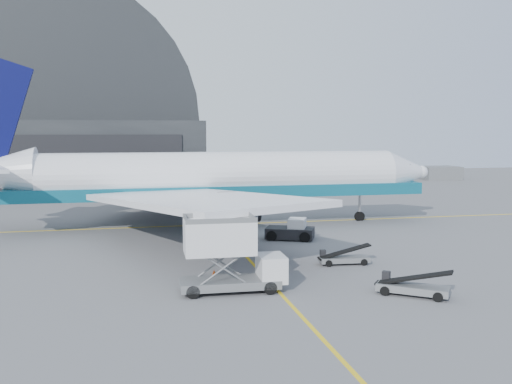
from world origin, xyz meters
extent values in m
plane|color=#565659|center=(0.00, 0.00, 0.00)|extent=(200.00, 200.00, 0.00)
cube|color=gold|center=(0.00, 20.00, 0.01)|extent=(80.00, 0.25, 0.02)
cube|color=gold|center=(0.00, -2.00, 0.01)|extent=(0.25, 40.00, 0.02)
cube|color=black|center=(-22.00, 65.00, 6.00)|extent=(50.00, 28.00, 12.00)
cube|color=black|center=(-22.00, 50.90, 5.00)|extent=(42.00, 0.40, 9.50)
cube|color=black|center=(38.00, 72.00, 0.00)|extent=(14.00, 8.00, 4.00)
cube|color=slate|center=(55.00, 68.00, 0.00)|extent=(8.00, 6.00, 2.80)
cylinder|color=white|center=(0.62, 19.29, 5.53)|extent=(38.31, 5.11, 5.11)
cone|color=white|center=(22.12, 19.29, 5.53)|extent=(4.68, 5.11, 5.11)
sphere|color=white|center=(24.25, 19.29, 5.53)|extent=(1.49, 1.49, 1.49)
cube|color=black|center=(20.84, 19.29, 6.17)|extent=(2.77, 2.34, 0.74)
cube|color=#0C5267|center=(0.62, 19.29, 3.88)|extent=(44.69, 5.16, 1.28)
cube|color=white|center=(-3.63, 6.52, 4.47)|extent=(19.62, 26.09, 1.55)
cube|color=white|center=(-3.63, 32.06, 4.47)|extent=(19.62, 26.09, 1.55)
cube|color=white|center=(-22.79, 24.08, 6.81)|extent=(6.51, 8.91, 0.37)
cylinder|color=gray|center=(-0.44, 10.78, 2.77)|extent=(5.53, 2.87, 2.87)
cylinder|color=gray|center=(-0.44, 27.80, 2.77)|extent=(5.53, 2.87, 2.87)
cylinder|color=#A5A5AA|center=(16.59, 19.29, 1.49)|extent=(0.30, 0.30, 2.98)
cylinder|color=black|center=(16.59, 19.29, 0.48)|extent=(1.17, 0.37, 1.17)
cylinder|color=black|center=(-1.50, 15.88, 0.59)|extent=(1.38, 0.48, 1.38)
cylinder|color=black|center=(-1.50, 22.70, 0.59)|extent=(1.38, 0.48, 1.38)
cube|color=slate|center=(-3.10, -6.34, 0.58)|extent=(6.45, 2.73, 0.53)
cube|color=silver|center=(-0.33, -6.42, 1.44)|extent=(1.77, 2.49, 1.70)
cube|color=black|center=(0.46, -6.44, 1.70)|extent=(0.14, 2.02, 0.96)
cube|color=silver|center=(-3.74, -6.32, 3.62)|extent=(4.54, 2.78, 2.13)
cylinder|color=black|center=(-0.68, -7.53, 0.43)|extent=(0.86, 0.34, 0.85)
cylinder|color=black|center=(-0.62, -5.29, 0.43)|extent=(0.86, 0.34, 0.85)
cylinder|color=black|center=(-5.57, -7.39, 0.43)|extent=(0.86, 0.34, 0.85)
cylinder|color=black|center=(-5.51, -5.16, 0.43)|extent=(0.86, 0.34, 0.85)
cube|color=black|center=(5.61, 10.09, 0.62)|extent=(5.12, 4.10, 1.01)
cube|color=silver|center=(6.23, 9.81, 1.52)|extent=(2.27, 2.49, 1.01)
cylinder|color=black|center=(6.59, 8.42, 0.45)|extent=(1.09, 0.77, 1.01)
cylinder|color=black|center=(7.51, 10.47, 0.45)|extent=(1.09, 0.77, 1.01)
cylinder|color=black|center=(3.72, 9.70, 0.45)|extent=(1.09, 0.77, 1.01)
cylinder|color=black|center=(4.64, 11.76, 0.45)|extent=(1.09, 0.77, 1.01)
cube|color=slate|center=(6.91, -0.79, 0.39)|extent=(3.94, 1.59, 0.39)
cube|color=black|center=(6.91, -0.79, 1.01)|extent=(4.16, 1.17, 1.12)
cube|color=black|center=(5.37, -0.20, 0.83)|extent=(0.46, 0.38, 0.53)
cylinder|color=black|center=(8.26, -1.50, 0.26)|extent=(0.54, 0.26, 0.53)
cylinder|color=black|center=(8.35, -0.28, 0.26)|extent=(0.54, 0.26, 0.53)
cylinder|color=black|center=(5.46, -1.30, 0.26)|extent=(0.54, 0.26, 0.53)
cylinder|color=black|center=(5.55, -0.08, 0.26)|extent=(0.54, 0.26, 0.53)
cube|color=slate|center=(8.05, -9.73, 0.45)|extent=(4.44, 3.86, 0.45)
cube|color=black|center=(8.05, -9.73, 1.16)|extent=(4.37, 3.64, 1.28)
cube|color=black|center=(6.93, -8.20, 0.96)|extent=(0.64, 0.62, 0.60)
cylinder|color=black|center=(8.91, -11.26, 0.30)|extent=(0.63, 0.56, 0.60)
cylinder|color=black|center=(9.76, -10.13, 0.30)|extent=(0.63, 0.56, 0.60)
cylinder|color=black|center=(6.34, -9.32, 0.30)|extent=(0.63, 0.56, 0.60)
cylinder|color=black|center=(7.19, -8.20, 0.30)|extent=(0.63, 0.56, 0.60)
cube|color=#E34807|center=(-3.57, -2.61, 0.02)|extent=(0.41, 0.41, 0.03)
cone|color=#E34807|center=(-3.57, -2.61, 0.29)|extent=(0.41, 0.41, 0.59)
camera|label=1|loc=(-9.17, -41.81, 10.36)|focal=40.00mm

